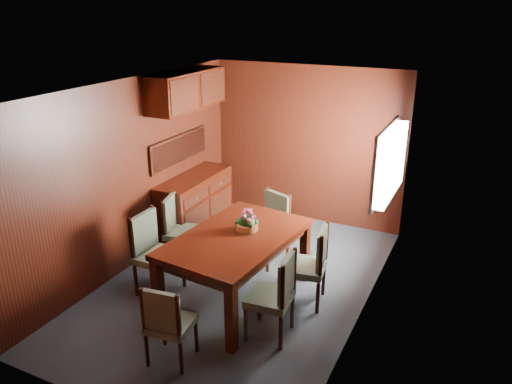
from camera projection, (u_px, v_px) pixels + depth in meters
The scene contains 11 objects.
ground at pixel (239, 284), 6.13m from camera, with size 4.50×4.50×0.00m, color #353F49.
room_shell at pixel (243, 148), 5.86m from camera, with size 3.06×4.52×2.41m.
sideboard at pixel (195, 205), 7.31m from camera, with size 0.48×1.40×0.90m, color black.
dining_table at pixel (236, 245), 5.58m from camera, with size 1.25×1.84×0.81m.
chair_left_near at pixel (153, 248), 5.82m from camera, with size 0.46×0.48×1.00m.
chair_left_far at pixel (178, 226), 6.48m from camera, with size 0.52×0.53×0.93m.
chair_right_near at pixel (277, 292), 5.00m from camera, with size 0.47×0.49×0.95m.
chair_right_far at pixel (312, 261), 5.58m from camera, with size 0.50×0.51×0.95m.
chair_head at pixel (167, 321), 4.63m from camera, with size 0.46×0.44×0.86m.
chair_foot at pixel (271, 223), 6.53m from camera, with size 0.58×0.57×0.95m.
flower_centerpiece at pixel (247, 219), 5.64m from camera, with size 0.27×0.27×0.27m.
Camera 1 is at (2.50, -4.69, 3.26)m, focal length 35.00 mm.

